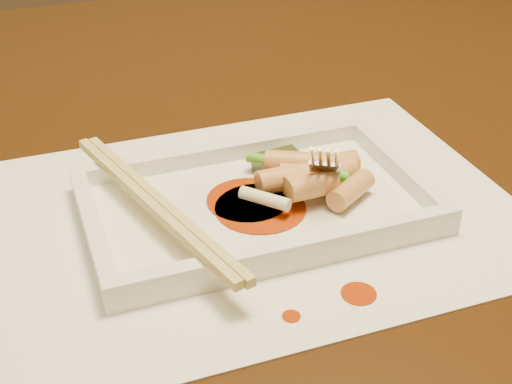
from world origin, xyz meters
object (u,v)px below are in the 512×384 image
object	(u,v)px
placemat	(256,212)
chopstick_a	(149,204)
table	(198,227)
plate_base	(256,207)
fork	(334,92)

from	to	relation	value
placemat	chopstick_a	xyz separation A→B (m)	(-0.08, 0.00, 0.03)
table	plate_base	world-z (taller)	plate_base
table	plate_base	xyz separation A→B (m)	(0.01, -0.14, 0.11)
table	placemat	xyz separation A→B (m)	(0.01, -0.14, 0.10)
placemat	chopstick_a	world-z (taller)	chopstick_a
fork	plate_base	bearing A→B (deg)	-165.58
plate_base	fork	size ratio (longest dim) A/B	1.86
plate_base	chopstick_a	bearing A→B (deg)	180.00
placemat	chopstick_a	size ratio (longest dim) A/B	1.75
chopstick_a	fork	world-z (taller)	fork
table	plate_base	size ratio (longest dim) A/B	5.38
plate_base	chopstick_a	xyz separation A→B (m)	(-0.08, 0.00, 0.02)
placemat	fork	size ratio (longest dim) A/B	2.86
plate_base	placemat	bearing A→B (deg)	0.00
placemat	table	bearing A→B (deg)	94.94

